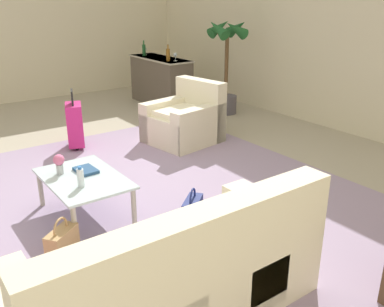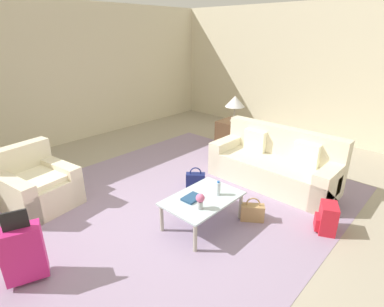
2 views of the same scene
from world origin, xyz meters
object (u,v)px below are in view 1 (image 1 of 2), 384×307
Objects in this scene: couch at (177,283)px; flower_vase at (59,162)px; water_bottle at (81,178)px; wine_glass_leftmost at (145,50)px; coffee_table at (84,182)px; wine_bottle_amber at (168,55)px; bar_console at (161,80)px; handbag_navy at (193,210)px; wine_glass_left_of_centre at (175,55)px; handbag_tan at (62,242)px; potted_palm at (226,63)px; suitcase_magenta at (75,124)px; wine_bottle_green at (144,50)px; armchair at (186,122)px; coffee_table_book at (86,170)px.

flower_vase is (-2.02, -0.05, 0.22)m from couch.
wine_glass_leftmost is at bearing 143.21° from water_bottle.
wine_bottle_amber reaches higher than coffee_table.
bar_console is 4.84m from handbag_navy.
wine_glass_left_of_centre is at bearing 146.10° from couch.
potted_palm reaches higher than handbag_tan.
couch reaches higher than suitcase_magenta.
wine_bottle_green is 0.84× the size of handbag_tan.
water_bottle is at bearing -43.59° from wine_bottle_amber.
armchair is at bearing -59.80° from potted_palm.
bar_console is at bearing 138.80° from handbag_tan.
wine_bottle_amber reaches higher than flower_vase.
handbag_tan is (0.77, -0.30, -0.41)m from flower_vase.
coffee_table is 6.74× the size of wine_glass_left_of_centre.
armchair is 2.38m from bar_console.
coffee_table_book is 0.85× the size of wine_bottle_amber.
handbag_tan is (0.35, -0.35, -0.38)m from water_bottle.
wine_bottle_green is at bearing -166.78° from bar_console.
handbag_tan is at bearing -45.23° from wine_glass_left_of_centre.
wine_bottle_amber is 4.48m from handbag_navy.
wine_bottle_amber is (-1.74, 0.82, 0.74)m from armchair.
bar_console is (-3.28, 3.25, -0.06)m from flower_vase.
wine_bottle_amber is (-2.93, 2.92, 0.61)m from coffee_table_book.
potted_palm is (-4.00, 3.80, 0.62)m from couch.
wine_bottle_green and wine_bottle_amber have the same top height.
coffee_table_book is at bearing 66.50° from flower_vase.
coffee_table_book is 1.25× the size of flower_vase.
potted_palm is at bearing 39.60° from wine_bottle_amber.
bar_console is 0.89× the size of potted_palm.
handbag_navy is at bearing 58.96° from water_bottle.
handbag_tan is at bearing -41.20° from bar_console.
water_bottle is at bearing -57.72° from potted_palm.
wine_glass_leftmost reaches higher than coffee_table_book.
couch reaches higher than handbag_tan.
wine_glass_leftmost is at bearing -177.78° from wine_glass_left_of_centre.
suitcase_magenta is (-2.00, 0.70, -0.01)m from coffee_table.
wine_glass_leftmost is at bearing 154.59° from handbag_navy.
couch is at bearing -3.19° from coffee_table.
potted_palm is at bearing 122.28° from water_bottle.
handbag_tan is at bearing -21.00° from flower_vase.
armchair reaches higher than water_bottle.
bar_console is at bearing 122.01° from suitcase_magenta.
water_bottle is at bearing -45.29° from wine_glass_left_of_centre.
coffee_table is at bearing 176.81° from couch.
wine_glass_left_of_centre reaches higher than water_bottle.
potted_palm is at bearing 120.20° from armchair.
coffee_table is (1.31, -2.17, 0.07)m from armchair.
handbag_navy is at bearing -30.10° from wine_bottle_amber.
coffee_table is 1.22× the size of suitcase_magenta.
coffee_table is 4.07× the size of coffee_table_book.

